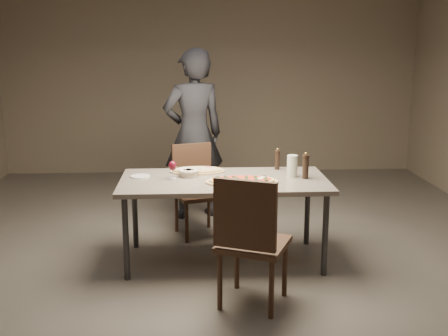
{
  "coord_description": "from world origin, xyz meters",
  "views": [
    {
      "loc": [
        -0.26,
        -4.72,
        1.93
      ],
      "look_at": [
        0.0,
        0.0,
        0.85
      ],
      "focal_mm": 45.0,
      "sensor_mm": 36.0,
      "label": 1
    }
  ],
  "objects": [
    {
      "name": "pepper_mill_right",
      "position": [
        0.71,
        -0.01,
        0.86
      ],
      "size": [
        0.06,
        0.06,
        0.23
      ],
      "rotation": [
        0.0,
        0.0,
        -0.2
      ],
      "color": "black",
      "rests_on": "dining_table"
    },
    {
      "name": "diner",
      "position": [
        -0.26,
        1.32,
        0.93
      ],
      "size": [
        0.78,
        0.63,
        1.85
      ],
      "primitive_type": "imported",
      "rotation": [
        0.0,
        0.0,
        3.44
      ],
      "color": "black",
      "rests_on": "ground"
    },
    {
      "name": "chair_near",
      "position": [
        0.13,
        -0.92,
        0.56
      ],
      "size": [
        0.62,
        0.62,
        1.0
      ],
      "rotation": [
        0.0,
        0.0,
        -0.41
      ],
      "color": "#3C2519",
      "rests_on": "ground"
    },
    {
      "name": "dining_table",
      "position": [
        0.0,
        0.0,
        0.69
      ],
      "size": [
        1.8,
        0.9,
        0.75
      ],
      "color": "slate",
      "rests_on": "ground"
    },
    {
      "name": "side_plate",
      "position": [
        -0.73,
        0.12,
        0.76
      ],
      "size": [
        0.17,
        0.17,
        0.01
      ],
      "rotation": [
        0.0,
        0.0,
        0.41
      ],
      "color": "white",
      "rests_on": "dining_table"
    },
    {
      "name": "carafe",
      "position": [
        0.61,
        0.06,
        0.85
      ],
      "size": [
        0.09,
        0.09,
        0.19
      ],
      "rotation": [
        0.0,
        0.0,
        -0.28
      ],
      "color": "silver",
      "rests_on": "dining_table"
    },
    {
      "name": "wine_glass",
      "position": [
        -0.45,
        0.04,
        0.86
      ],
      "size": [
        0.07,
        0.07,
        0.16
      ],
      "rotation": [
        0.0,
        0.0,
        0.17
      ],
      "color": "silver",
      "rests_on": "dining_table"
    },
    {
      "name": "bread_basket",
      "position": [
        -0.31,
        0.12,
        0.79
      ],
      "size": [
        0.19,
        0.19,
        0.07
      ],
      "rotation": [
        0.0,
        0.0,
        0.19
      ],
      "color": "beige",
      "rests_on": "dining_table"
    },
    {
      "name": "ham_pizza",
      "position": [
        -0.23,
        0.28,
        0.77
      ],
      "size": [
        0.5,
        0.28,
        0.04
      ],
      "rotation": [
        0.0,
        0.0,
        -0.28
      ],
      "color": "tan",
      "rests_on": "dining_table"
    },
    {
      "name": "oil_dish",
      "position": [
        0.38,
        -0.19,
        0.76
      ],
      "size": [
        0.12,
        0.12,
        0.01
      ],
      "rotation": [
        0.0,
        0.0,
        0.01
      ],
      "color": "white",
      "rests_on": "dining_table"
    },
    {
      "name": "zucchini_pizza",
      "position": [
        0.15,
        -0.13,
        0.77
      ],
      "size": [
        0.62,
        0.35,
        0.05
      ],
      "rotation": [
        0.0,
        0.0,
        0.05
      ],
      "color": "tan",
      "rests_on": "dining_table"
    },
    {
      "name": "pepper_mill_left",
      "position": [
        0.52,
        0.35,
        0.84
      ],
      "size": [
        0.05,
        0.05,
        0.2
      ],
      "rotation": [
        0.0,
        0.0,
        -0.38
      ],
      "color": "black",
      "rests_on": "dining_table"
    },
    {
      "name": "room",
      "position": [
        0.0,
        0.0,
        1.4
      ],
      "size": [
        7.0,
        7.0,
        7.0
      ],
      "color": "#5C554F",
      "rests_on": "ground"
    },
    {
      "name": "chair_far",
      "position": [
        -0.25,
        0.77,
        0.51
      ],
      "size": [
        0.54,
        0.54,
        0.91
      ],
      "rotation": [
        0.0,
        0.0,
        3.46
      ],
      "color": "#3C2519",
      "rests_on": "ground"
    }
  ]
}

